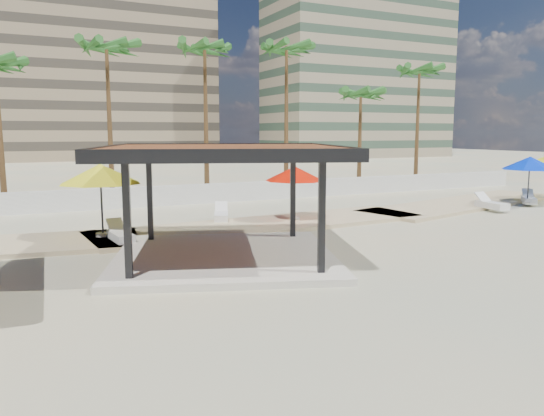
{
  "coord_description": "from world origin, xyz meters",
  "views": [
    {
      "loc": [
        -8.37,
        -14.86,
        4.3
      ],
      "look_at": [
        0.55,
        3.5,
        1.4
      ],
      "focal_mm": 35.0,
      "sensor_mm": 36.0,
      "label": 1
    }
  ],
  "objects_px": {
    "pavilion_central": "(224,192)",
    "lounger_c": "(491,205)",
    "lounger_d": "(529,199)",
    "lounger_a": "(120,235)",
    "umbrella_c": "(295,174)",
    "lounger_b": "(221,215)"
  },
  "relations": [
    {
      "from": "pavilion_central",
      "to": "lounger_c",
      "type": "xyz_separation_m",
      "value": [
        17.3,
        4.17,
        -1.95
      ]
    },
    {
      "from": "lounger_c",
      "to": "lounger_d",
      "type": "bearing_deg",
      "value": -72.61
    },
    {
      "from": "lounger_a",
      "to": "lounger_c",
      "type": "xyz_separation_m",
      "value": [
        20.05,
        0.07,
        0.01
      ]
    },
    {
      "from": "umbrella_c",
      "to": "lounger_b",
      "type": "height_order",
      "value": "umbrella_c"
    },
    {
      "from": "lounger_b",
      "to": "lounger_d",
      "type": "xyz_separation_m",
      "value": [
        18.71,
        -2.22,
        0.0
      ]
    },
    {
      "from": "pavilion_central",
      "to": "lounger_d",
      "type": "relative_size",
      "value": 5.25
    },
    {
      "from": "pavilion_central",
      "to": "lounger_c",
      "type": "bearing_deg",
      "value": 32.97
    },
    {
      "from": "umbrella_c",
      "to": "lounger_c",
      "type": "bearing_deg",
      "value": -6.78
    },
    {
      "from": "lounger_a",
      "to": "lounger_b",
      "type": "relative_size",
      "value": 0.97
    },
    {
      "from": "umbrella_c",
      "to": "pavilion_central",
      "type": "bearing_deg",
      "value": -135.77
    },
    {
      "from": "lounger_a",
      "to": "lounger_c",
      "type": "distance_m",
      "value": 20.05
    },
    {
      "from": "pavilion_central",
      "to": "lounger_a",
      "type": "xyz_separation_m",
      "value": [
        -2.75,
        4.1,
        -1.96
      ]
    },
    {
      "from": "pavilion_central",
      "to": "lounger_d",
      "type": "xyz_separation_m",
      "value": [
        21.24,
        4.89,
        -1.96
      ]
    },
    {
      "from": "lounger_c",
      "to": "lounger_d",
      "type": "relative_size",
      "value": 1.17
    },
    {
      "from": "umbrella_c",
      "to": "lounger_a",
      "type": "xyz_separation_m",
      "value": [
        -8.45,
        -1.45,
        -2.01
      ]
    },
    {
      "from": "umbrella_c",
      "to": "lounger_a",
      "type": "bearing_deg",
      "value": -170.28
    },
    {
      "from": "umbrella_c",
      "to": "lounger_a",
      "type": "height_order",
      "value": "umbrella_c"
    },
    {
      "from": "pavilion_central",
      "to": "lounger_b",
      "type": "relative_size",
      "value": 4.74
    },
    {
      "from": "pavilion_central",
      "to": "umbrella_c",
      "type": "height_order",
      "value": "pavilion_central"
    },
    {
      "from": "lounger_d",
      "to": "pavilion_central",
      "type": "bearing_deg",
      "value": 146.81
    },
    {
      "from": "umbrella_c",
      "to": "lounger_c",
      "type": "distance_m",
      "value": 11.85
    },
    {
      "from": "lounger_d",
      "to": "lounger_a",
      "type": "bearing_deg",
      "value": 135.72
    }
  ]
}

